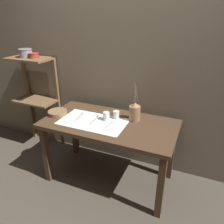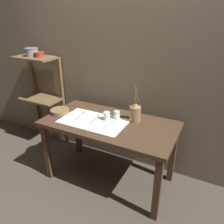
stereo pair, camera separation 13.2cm
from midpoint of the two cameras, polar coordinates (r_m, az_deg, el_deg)
The scene contains 14 objects.
ground_plane at distance 2.61m, azimuth -2.19°, elevation -16.79°, with size 12.00×12.00×0.00m, color #473F35.
stone_wall_back at distance 2.43m, azimuth 2.03°, elevation 12.13°, with size 7.00×0.06×2.40m.
wooden_table at distance 2.25m, azimuth -2.44°, elevation -4.84°, with size 1.35×0.69×0.71m.
wooden_shelf_unit at distance 3.01m, azimuth -20.48°, elevation 6.17°, with size 0.54×0.31×1.23m.
linen_cloth at distance 2.23m, azimuth -6.65°, elevation -2.50°, with size 0.68×0.39×0.00m.
pitcher_with_flowers at distance 2.21m, azimuth 4.25°, elevation -0.04°, with size 0.11×0.11×0.41m.
wooden_bowl at distance 2.45m, azimuth -15.54°, elevation -0.18°, with size 0.20×0.20×0.04m.
glass_tumbler_near at distance 2.22m, azimuth -3.21°, elevation -1.11°, with size 0.07×0.07×0.09m.
glass_tumbler_far at distance 2.26m, azimuth -0.59°, elevation -0.74°, with size 0.06×0.06×0.08m.
spoon_inner at distance 2.38m, azimuth -9.72°, elevation -0.78°, with size 0.04×0.21×0.02m.
spoon_outer at distance 2.28m, azimuth -5.77°, elevation -1.61°, with size 0.02×0.21×0.02m.
fork_outer at distance 2.16m, azimuth -2.17°, elevation -3.12°, with size 0.04×0.20×0.00m.
metal_pot_large at distance 2.91m, azimuth -22.90°, elevation 14.06°, with size 0.16×0.16×0.10m.
metal_pot_small at distance 2.83m, azimuth -21.07°, elevation 13.67°, with size 0.12×0.12×0.06m.
Camera 1 is at (0.80, -1.79, 1.73)m, focal length 35.00 mm.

